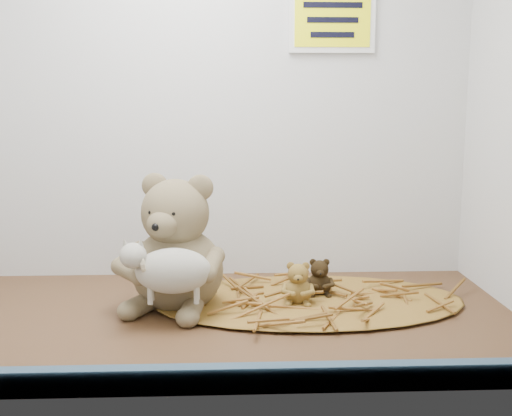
{
  "coord_description": "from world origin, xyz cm",
  "views": [
    {
      "loc": [
        7.86,
        -109.44,
        38.7
      ],
      "look_at": [
        12.72,
        1.93,
        19.66
      ],
      "focal_mm": 45.0,
      "sensor_mm": 36.0,
      "label": 1
    }
  ],
  "objects_px": {
    "main_teddy": "(177,242)",
    "mini_teddy_tan": "(298,281)",
    "toy_lamb": "(173,271)",
    "mini_teddy_brown": "(319,275)"
  },
  "relations": [
    {
      "from": "toy_lamb",
      "to": "mini_teddy_tan",
      "type": "height_order",
      "value": "toy_lamb"
    },
    {
      "from": "mini_teddy_tan",
      "to": "mini_teddy_brown",
      "type": "bearing_deg",
      "value": 53.0
    },
    {
      "from": "main_teddy",
      "to": "mini_teddy_tan",
      "type": "xyz_separation_m",
      "value": [
        0.22,
        -0.01,
        -0.08
      ]
    },
    {
      "from": "toy_lamb",
      "to": "mini_teddy_tan",
      "type": "distance_m",
      "value": 0.24
    },
    {
      "from": "main_teddy",
      "to": "mini_teddy_brown",
      "type": "bearing_deg",
      "value": 29.24
    },
    {
      "from": "toy_lamb",
      "to": "mini_teddy_brown",
      "type": "relative_size",
      "value": 2.38
    },
    {
      "from": "mini_teddy_tan",
      "to": "mini_teddy_brown",
      "type": "xyz_separation_m",
      "value": [
        0.05,
        0.05,
        -0.0
      ]
    },
    {
      "from": "main_teddy",
      "to": "toy_lamb",
      "type": "distance_m",
      "value": 0.1
    },
    {
      "from": "mini_teddy_tan",
      "to": "mini_teddy_brown",
      "type": "height_order",
      "value": "mini_teddy_tan"
    },
    {
      "from": "toy_lamb",
      "to": "main_teddy",
      "type": "bearing_deg",
      "value": 90.0
    }
  ]
}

